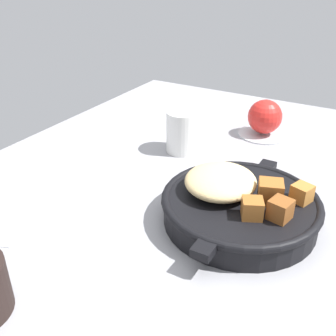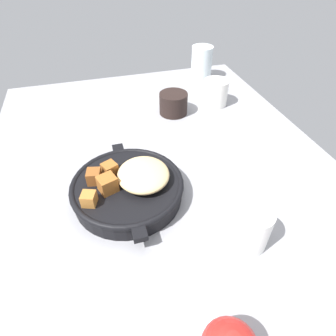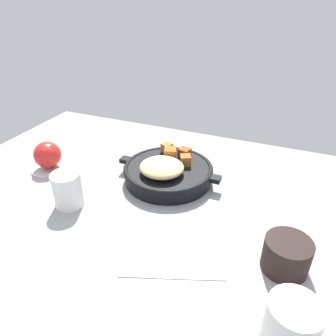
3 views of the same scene
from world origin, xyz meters
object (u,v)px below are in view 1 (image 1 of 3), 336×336
cast_iron_skillet (239,204)px  white_creamer_pitcher (183,132)px  red_apple (265,117)px  butter_knife (36,207)px

cast_iron_skillet → white_creamer_pitcher: 23.97cm
red_apple → butter_knife: size_ratio=0.38×
cast_iron_skillet → butter_knife: (-12.14, 27.10, -2.61)cm
cast_iron_skillet → red_apple: red_apple is taller
white_creamer_pitcher → cast_iron_skillet: bearing=-133.0°
cast_iron_skillet → white_creamer_pitcher: (16.32, 17.51, 1.18)cm
cast_iron_skillet → white_creamer_pitcher: bearing=47.0°
cast_iron_skillet → red_apple: (31.36, 6.51, 1.30)cm
red_apple → butter_knife: red_apple is taller
red_apple → white_creamer_pitcher: size_ratio=0.88×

